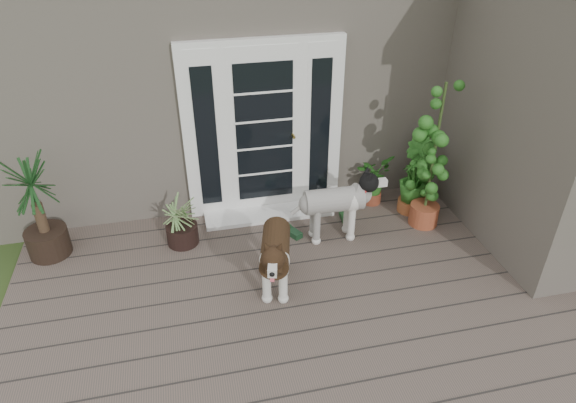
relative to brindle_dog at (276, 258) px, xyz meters
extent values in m
cube|color=#6B5B4C|center=(0.39, -0.65, -0.44)|extent=(6.20, 4.60, 0.12)
cube|color=#665E54|center=(0.39, 3.60, 1.05)|extent=(7.40, 4.00, 3.10)
cube|color=#665E54|center=(3.29, 0.45, 1.05)|extent=(1.60, 2.40, 3.10)
cube|color=white|center=(0.19, 1.55, 0.70)|extent=(1.90, 0.14, 2.15)
cube|color=white|center=(0.19, 1.35, -0.35)|extent=(1.60, 0.40, 0.05)
imported|color=#1B6020|center=(1.56, 1.35, -0.08)|extent=(0.64, 0.64, 0.58)
imported|color=#1B5317|center=(2.10, 1.20, -0.04)|extent=(0.62, 0.62, 0.68)
imported|color=#295C1A|center=(1.95, 1.05, -0.06)|extent=(0.56, 0.56, 0.63)
camera|label=1|loc=(-0.75, -3.86, 3.13)|focal=31.26mm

